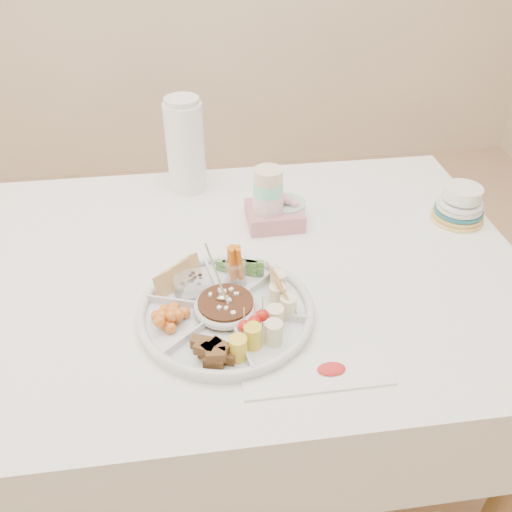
{
  "coord_description": "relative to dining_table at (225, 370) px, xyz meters",
  "views": [
    {
      "loc": [
        -0.05,
        -1.05,
        1.58
      ],
      "look_at": [
        0.08,
        -0.08,
        0.84
      ],
      "focal_mm": 38.0,
      "sensor_mm": 36.0,
      "label": 1
    }
  ],
  "objects": [
    {
      "name": "floor",
      "position": [
        0.0,
        0.0,
        -0.38
      ],
      "size": [
        4.0,
        4.0,
        0.0
      ],
      "primitive_type": "plane",
      "color": "tan",
      "rests_on": "ground"
    },
    {
      "name": "dining_table",
      "position": [
        0.0,
        0.0,
        0.0
      ],
      "size": [
        1.52,
        1.02,
        0.76
      ],
      "primitive_type": "cube",
      "color": "white",
      "rests_on": "floor"
    },
    {
      "name": "party_tray",
      "position": [
        0.0,
        -0.18,
        0.4
      ],
      "size": [
        0.48,
        0.48,
        0.04
      ],
      "primitive_type": "cylinder",
      "rotation": [
        0.0,
        0.0,
        -0.33
      ],
      "color": "silver",
      "rests_on": "dining_table"
    },
    {
      "name": "bean_dip",
      "position": [
        0.0,
        -0.18,
        0.41
      ],
      "size": [
        0.15,
        0.15,
        0.04
      ],
      "primitive_type": "cylinder",
      "rotation": [
        0.0,
        0.0,
        -0.33
      ],
      "color": "#3A1D11",
      "rests_on": "party_tray"
    },
    {
      "name": "tortillas",
      "position": [
        0.13,
        -0.15,
        0.42
      ],
      "size": [
        0.13,
        0.13,
        0.06
      ],
      "primitive_type": null,
      "rotation": [
        0.0,
        0.0,
        -0.33
      ],
      "color": "olive",
      "rests_on": "party_tray"
    },
    {
      "name": "carrot_cucumber",
      "position": [
        0.04,
        -0.06,
        0.44
      ],
      "size": [
        0.12,
        0.12,
        0.09
      ],
      "primitive_type": null,
      "rotation": [
        0.0,
        0.0,
        -0.33
      ],
      "color": "orange",
      "rests_on": "party_tray"
    },
    {
      "name": "pita_raisins",
      "position": [
        -0.08,
        -0.08,
        0.42
      ],
      "size": [
        0.15,
        0.15,
        0.06
      ],
      "primitive_type": null,
      "rotation": [
        0.0,
        0.0,
        -0.33
      ],
      "color": "tan",
      "rests_on": "party_tray"
    },
    {
      "name": "cherries",
      "position": [
        -0.13,
        -0.2,
        0.42
      ],
      "size": [
        0.14,
        0.14,
        0.04
      ],
      "primitive_type": null,
      "rotation": [
        0.0,
        0.0,
        -0.33
      ],
      "color": "#F49B41",
      "rests_on": "party_tray"
    },
    {
      "name": "granola_chunks",
      "position": [
        -0.04,
        -0.3,
        0.42
      ],
      "size": [
        0.13,
        0.13,
        0.05
      ],
      "primitive_type": null,
      "rotation": [
        0.0,
        0.0,
        -0.33
      ],
      "color": "brown",
      "rests_on": "party_tray"
    },
    {
      "name": "banana_tomato",
      "position": [
        0.09,
        -0.28,
        0.44
      ],
      "size": [
        0.15,
        0.15,
        0.1
      ],
      "primitive_type": null,
      "rotation": [
        0.0,
        0.0,
        -0.33
      ],
      "color": "tan",
      "rests_on": "party_tray"
    },
    {
      "name": "cup_stack",
      "position": [
        0.15,
        0.17,
        0.49
      ],
      "size": [
        0.09,
        0.09,
        0.23
      ],
      "primitive_type": "cylinder",
      "rotation": [
        0.0,
        0.0,
        0.16
      ],
      "color": "silver",
      "rests_on": "dining_table"
    },
    {
      "name": "thermos",
      "position": [
        -0.06,
        0.4,
        0.52
      ],
      "size": [
        0.13,
        0.13,
        0.29
      ],
      "primitive_type": "cylinder",
      "rotation": [
        0.0,
        0.0,
        -0.22
      ],
      "color": "white",
      "rests_on": "dining_table"
    },
    {
      "name": "flower_bowl",
      "position": [
        0.2,
        0.19,
        0.42
      ],
      "size": [
        0.13,
        0.13,
        0.08
      ],
      "primitive_type": "cylinder",
      "rotation": [
        0.0,
        0.0,
        -0.24
      ],
      "color": "#97CAA5",
      "rests_on": "dining_table"
    },
    {
      "name": "napkin_stack",
      "position": [
        0.17,
        0.18,
        0.4
      ],
      "size": [
        0.15,
        0.13,
        0.05
      ],
      "primitive_type": "cube",
      "rotation": [
        0.0,
        0.0,
        0.03
      ],
      "color": "#C37B85",
      "rests_on": "dining_table"
    },
    {
      "name": "plate_stack",
      "position": [
        0.67,
        0.13,
        0.42
      ],
      "size": [
        0.16,
        0.16,
        0.09
      ],
      "primitive_type": "cylinder",
      "rotation": [
        0.0,
        0.0,
        0.11
      ],
      "color": "#EFC954",
      "rests_on": "dining_table"
    },
    {
      "name": "placemat",
      "position": [
        0.16,
        -0.36,
        0.38
      ],
      "size": [
        0.3,
        0.1,
        0.01
      ],
      "primitive_type": "cube",
      "rotation": [
        0.0,
        0.0,
        0.0
      ],
      "color": "white",
      "rests_on": "dining_table"
    }
  ]
}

